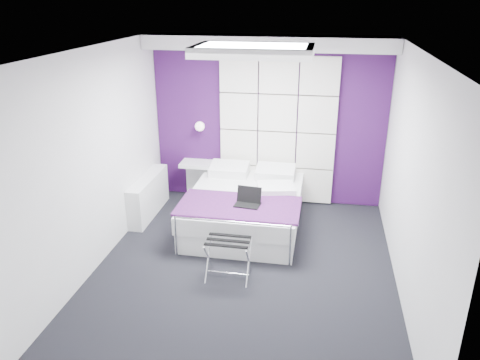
# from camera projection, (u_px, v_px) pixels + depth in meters

# --- Properties ---
(floor) EXTENTS (4.40, 4.40, 0.00)m
(floor) POSITION_uv_depth(u_px,v_px,m) (244.00, 270.00, 5.71)
(floor) COLOR black
(floor) RESTS_ON ground
(ceiling) EXTENTS (4.40, 4.40, 0.00)m
(ceiling) POSITION_uv_depth(u_px,v_px,m) (245.00, 51.00, 4.75)
(ceiling) COLOR white
(ceiling) RESTS_ON wall_back
(wall_back) EXTENTS (3.60, 0.00, 3.60)m
(wall_back) POSITION_uv_depth(u_px,v_px,m) (268.00, 122.00, 7.24)
(wall_back) COLOR silver
(wall_back) RESTS_ON floor
(wall_left) EXTENTS (0.00, 4.40, 4.40)m
(wall_left) POSITION_uv_depth(u_px,v_px,m) (94.00, 161.00, 5.53)
(wall_left) COLOR silver
(wall_left) RESTS_ON floor
(wall_right) EXTENTS (0.00, 4.40, 4.40)m
(wall_right) POSITION_uv_depth(u_px,v_px,m) (412.00, 181.00, 4.93)
(wall_right) COLOR silver
(wall_right) RESTS_ON floor
(accent_wall) EXTENTS (3.58, 0.02, 2.58)m
(accent_wall) POSITION_uv_depth(u_px,v_px,m) (268.00, 122.00, 7.23)
(accent_wall) COLOR #3B114A
(accent_wall) RESTS_ON wall_back
(soffit) EXTENTS (3.58, 0.50, 0.20)m
(soffit) POSITION_uv_depth(u_px,v_px,m) (268.00, 43.00, 6.57)
(soffit) COLOR white
(soffit) RESTS_ON wall_back
(headboard) EXTENTS (1.80, 0.08, 2.30)m
(headboard) POSITION_uv_depth(u_px,v_px,m) (277.00, 131.00, 7.21)
(headboard) COLOR white
(headboard) RESTS_ON wall_back
(skylight) EXTENTS (1.36, 0.86, 0.12)m
(skylight) POSITION_uv_depth(u_px,v_px,m) (254.00, 50.00, 5.31)
(skylight) COLOR white
(skylight) RESTS_ON ceiling
(wall_lamp) EXTENTS (0.15, 0.15, 0.15)m
(wall_lamp) POSITION_uv_depth(u_px,v_px,m) (200.00, 126.00, 7.31)
(wall_lamp) COLOR white
(wall_lamp) RESTS_ON wall_back
(radiator) EXTENTS (0.22, 1.20, 0.60)m
(radiator) POSITION_uv_depth(u_px,v_px,m) (149.00, 196.00, 7.07)
(radiator) COLOR white
(radiator) RESTS_ON floor
(bed) EXTENTS (1.61, 1.94, 0.68)m
(bed) POSITION_uv_depth(u_px,v_px,m) (245.00, 208.00, 6.70)
(bed) COLOR white
(bed) RESTS_ON floor
(nightstand) EXTENTS (0.49, 0.38, 0.05)m
(nightstand) POSITION_uv_depth(u_px,v_px,m) (196.00, 163.00, 7.52)
(nightstand) COLOR white
(nightstand) RESTS_ON wall_back
(luggage_rack) EXTENTS (0.51, 0.37, 0.50)m
(luggage_rack) POSITION_uv_depth(u_px,v_px,m) (228.00, 259.00, 5.49)
(luggage_rack) COLOR silver
(luggage_rack) RESTS_ON floor
(laptop) EXTENTS (0.33, 0.23, 0.24)m
(laptop) POSITION_uv_depth(u_px,v_px,m) (248.00, 200.00, 6.18)
(laptop) COLOR black
(laptop) RESTS_ON bed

